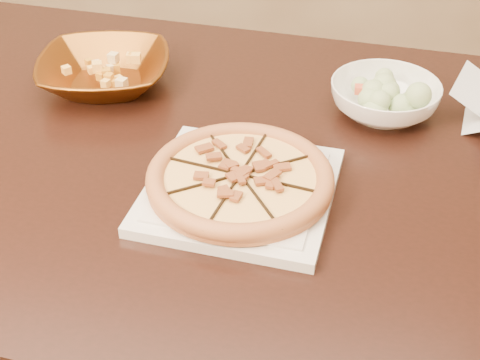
{
  "coord_description": "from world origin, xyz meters",
  "views": [
    {
      "loc": [
        0.41,
        -0.87,
        1.39
      ],
      "look_at": [
        0.3,
        -0.07,
        0.78
      ],
      "focal_mm": 50.0,
      "sensor_mm": 36.0,
      "label": 1
    }
  ],
  "objects": [
    {
      "name": "salad",
      "position": [
        0.53,
        0.21,
        0.83
      ],
      "size": [
        0.11,
        0.11,
        0.04
      ],
      "color": "#ABC58B",
      "rests_on": "salad_bowl"
    },
    {
      "name": "pizza",
      "position": [
        0.3,
        -0.07,
        0.78
      ],
      "size": [
        0.29,
        0.29,
        0.03
      ],
      "color": "#A86336",
      "rests_on": "plate"
    },
    {
      "name": "salad_bowl",
      "position": [
        0.53,
        0.21,
        0.78
      ],
      "size": [
        0.25,
        0.25,
        0.06
      ],
      "primitive_type": "imported",
      "rotation": [
        0.0,
        0.0,
        0.31
      ],
      "color": "white",
      "rests_on": "dining_table"
    },
    {
      "name": "mixed_dish",
      "position": [
        -0.01,
        0.24,
        0.83
      ],
      "size": [
        0.12,
        0.12,
        0.03
      ],
      "color": "#E1C082",
      "rests_on": "bronze_bowl"
    },
    {
      "name": "plate",
      "position": [
        0.3,
        -0.07,
        0.76
      ],
      "size": [
        0.32,
        0.32,
        0.02
      ],
      "color": "silver",
      "rests_on": "dining_table"
    },
    {
      "name": "bronze_bowl",
      "position": [
        -0.01,
        0.24,
        0.78
      ],
      "size": [
        0.29,
        0.29,
        0.06
      ],
      "primitive_type": "imported",
      "rotation": [
        0.0,
        0.0,
        0.15
      ],
      "color": "brown",
      "rests_on": "dining_table"
    },
    {
      "name": "dining_table",
      "position": [
        0.18,
        0.06,
        0.66
      ],
      "size": [
        1.62,
        1.15,
        0.75
      ],
      "color": "black",
      "rests_on": "floor"
    }
  ]
}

